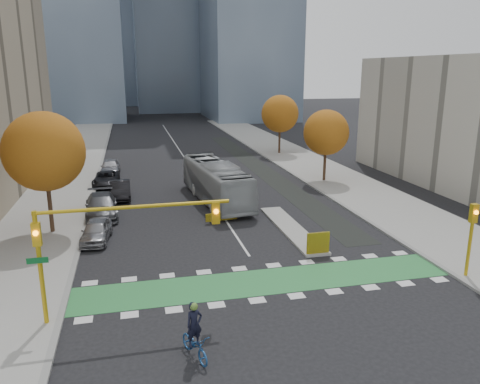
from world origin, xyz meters
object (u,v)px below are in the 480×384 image
traffic_signal_west (102,233)px  parked_car_e (110,167)px  tree_east_near (326,133)px  tree_east_far (280,114)px  parked_car_d (106,179)px  tree_west (44,152)px  parked_car_b (121,190)px  parked_car_c (101,206)px  traffic_signal_east (472,229)px  bus (216,182)px  hazard_board (318,243)px  cyclist (195,339)px  parked_car_a (96,231)px

traffic_signal_west → parked_car_e: (-0.82, 30.71, -3.22)m
traffic_signal_west → parked_car_e: bearing=91.5°
tree_east_near → tree_east_far: (0.50, 16.00, 0.38)m
parked_car_d → parked_car_e: (0.25, 5.00, 0.14)m
tree_west → parked_car_b: 10.53m
parked_car_c → parked_car_e: bearing=85.6°
traffic_signal_east → parked_car_c: size_ratio=0.72×
bus → parked_car_b: bus is taller
tree_east_far → traffic_signal_west: tree_east_far is taller
bus → parked_car_c: bus is taller
traffic_signal_west → parked_car_b: bearing=88.9°
hazard_board → traffic_signal_east: (6.50, -4.71, 1.93)m
traffic_signal_east → parked_car_e: traffic_signal_east is taller
tree_east_far → hazard_board: bearing=-104.1°
cyclist → parked_car_a: (-4.45, 14.05, -0.07)m
cyclist → parked_car_d: (-4.45, 29.48, -0.10)m
traffic_signal_east → parked_car_a: 22.13m
tree_east_near → tree_east_far: size_ratio=0.92×
traffic_signal_east → parked_car_e: size_ratio=0.86×
tree_west → cyclist: (7.45, -16.28, -4.85)m
parked_car_e → tree_east_far: bearing=21.4°
tree_east_far → cyclist: tree_east_far is taller
parked_car_e → bus: bearing=-53.4°
tree_east_far → traffic_signal_east: tree_east_far is taller
cyclist → bus: bearing=57.8°
cyclist → parked_car_e: (-4.20, 34.48, 0.04)m
tree_west → parked_car_a: (3.00, -2.23, -4.92)m
cyclist → parked_car_d: bearing=79.0°
tree_east_near → bus: bearing=-158.7°
tree_west → parked_car_d: tree_west is taller
parked_car_a → tree_east_far: bearing=59.0°
traffic_signal_east → parked_car_c: 25.06m
tree_east_far → traffic_signal_west: size_ratio=0.90×
cyclist → parked_car_c: 19.97m
parked_car_d → parked_car_e: bearing=91.5°
traffic_signal_west → bus: (8.21, 17.94, -2.36)m
parked_car_a → parked_car_c: parked_car_c is taller
parked_car_a → parked_car_c: bearing=95.6°
hazard_board → bus: 13.77m
traffic_signal_west → parked_car_b: traffic_signal_west is taller
hazard_board → parked_car_a: size_ratio=0.34×
parked_car_a → parked_car_b: (1.45, 10.43, 0.04)m
tree_west → parked_car_b: size_ratio=1.83×
tree_east_near → traffic_signal_east: 22.66m
tree_east_near → parked_car_b: bearing=-174.7°
bus → tree_west: bearing=-162.8°
tree_east_far → parked_car_c: (-21.43, -22.80, -4.42)m
cyclist → parked_car_a: cyclist is taller
bus → parked_car_c: bearing=-173.0°
tree_east_far → bus: size_ratio=0.64×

